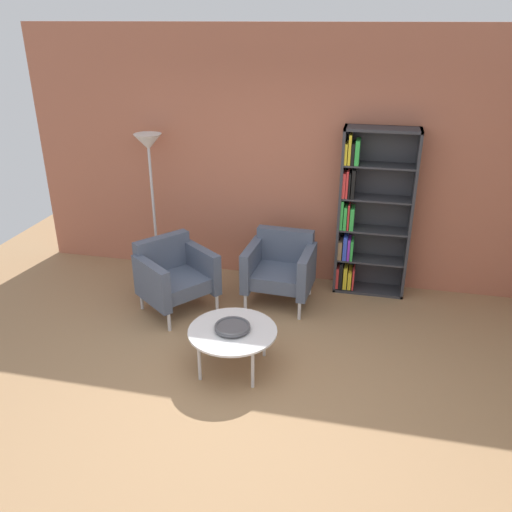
{
  "coord_description": "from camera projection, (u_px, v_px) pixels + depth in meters",
  "views": [
    {
      "loc": [
        0.89,
        -3.45,
        2.94
      ],
      "look_at": [
        -0.08,
        0.84,
        0.95
      ],
      "focal_mm": 37.1,
      "sensor_mm": 36.0,
      "label": 1
    }
  ],
  "objects": [
    {
      "name": "ground_plane",
      "position": [
        243.0,
        399.0,
        4.46
      ],
      "size": [
        8.32,
        8.32,
        0.0
      ],
      "primitive_type": "plane",
      "color": "#9E7751"
    },
    {
      "name": "brick_back_panel",
      "position": [
        294.0,
        160.0,
        6.05
      ],
      "size": [
        6.4,
        0.12,
        2.9
      ],
      "primitive_type": "cube",
      "color": "#B2664C",
      "rests_on": "ground_plane"
    },
    {
      "name": "bookshelf_tall",
      "position": [
        367.0,
        216.0,
        5.9
      ],
      "size": [
        0.8,
        0.3,
        1.9
      ],
      "color": "#333338",
      "rests_on": "ground_plane"
    },
    {
      "name": "coffee_table_low",
      "position": [
        233.0,
        333.0,
        4.72
      ],
      "size": [
        0.8,
        0.8,
        0.4
      ],
      "color": "silver",
      "rests_on": "ground_plane"
    },
    {
      "name": "decorative_bowl",
      "position": [
        232.0,
        327.0,
        4.69
      ],
      "size": [
        0.32,
        0.32,
        0.05
      ],
      "color": "#4C4C51",
      "rests_on": "coffee_table_low"
    },
    {
      "name": "armchair_corner_red",
      "position": [
        174.0,
        274.0,
        5.69
      ],
      "size": [
        0.94,
        0.95,
        0.78
      ],
      "rotation": [
        0.0,
        0.0,
        0.91
      ],
      "color": "#4C566B",
      "rests_on": "ground_plane"
    },
    {
      "name": "armchair_spare_guest",
      "position": [
        280.0,
        267.0,
        5.86
      ],
      "size": [
        0.76,
        0.7,
        0.78
      ],
      "rotation": [
        0.0,
        0.0,
        -0.06
      ],
      "color": "#4C566B",
      "rests_on": "ground_plane"
    },
    {
      "name": "floor_lamp_torchiere",
      "position": [
        149.0,
        159.0,
        6.08
      ],
      "size": [
        0.32,
        0.32,
        1.74
      ],
      "color": "silver",
      "rests_on": "ground_plane"
    }
  ]
}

